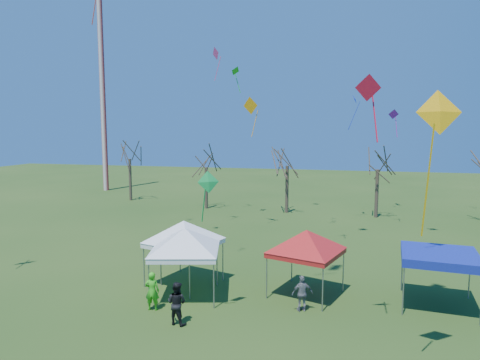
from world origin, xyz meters
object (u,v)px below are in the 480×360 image
object	(u,v)px
person_green	(152,291)
tree_0	(129,144)
tent_red	(307,234)
person_dark	(177,303)
tree_1	(206,153)
tree_3	(378,152)
tent_blue	(439,257)
person_grey	(302,293)
radio_mast	(103,96)
tent_white_west	(184,225)
tent_white_mid	(185,233)
tree_2	(287,149)

from	to	relation	value
person_green	tree_0	bearing A→B (deg)	-68.66
tent_red	person_dark	xyz separation A→B (m)	(-5.00, -4.50, -2.16)
tree_1	tree_3	bearing A→B (deg)	-2.06
tent_red	tent_blue	world-z (taller)	tent_red
person_grey	person_dark	distance (m)	5.63
tree_0	tent_blue	xyz separation A→B (m)	(28.23, -23.74, -4.11)
person_green	tree_1	bearing A→B (deg)	-85.81
radio_mast	tent_white_west	bearing A→B (deg)	-52.97
tent_red	person_grey	size ratio (longest dim) A/B	2.50
radio_mast	tent_white_mid	distance (m)	40.79
person_green	tent_white_mid	bearing A→B (deg)	-123.51
tree_1	tent_white_mid	xyz separation A→B (m)	(6.35, -22.60, -2.60)
radio_mast	person_grey	xyz separation A→B (m)	(29.33, -32.35, -11.68)
tent_blue	tree_3	bearing A→B (deg)	93.79
tree_1	tree_3	xyz separation A→B (m)	(16.80, -0.60, 0.29)
tree_1	tree_3	world-z (taller)	tree_3
tent_white_mid	tent_blue	distance (m)	11.94
tree_3	tree_0	bearing A→B (deg)	172.92
person_grey	tent_white_west	bearing A→B (deg)	-40.46
radio_mast	person_grey	world-z (taller)	radio_mast
tree_0	person_green	xyz separation A→B (m)	(15.54, -27.23, -5.60)
tree_1	tent_red	world-z (taller)	tree_1
person_grey	radio_mast	bearing A→B (deg)	-71.23
tree_0	person_grey	size ratio (longest dim) A/B	5.13
tree_3	tree_1	bearing A→B (deg)	177.94
radio_mast	tent_white_west	xyz separation A→B (m)	(22.92, -30.38, -9.31)
person_grey	person_dark	bearing A→B (deg)	3.54
tent_blue	person_grey	distance (m)	6.56
tree_2	tree_3	bearing A→B (deg)	-2.27
tent_white_west	tent_white_mid	bearing A→B (deg)	-67.02
radio_mast	tree_2	xyz separation A→B (m)	(25.63, -9.62, -6.21)
radio_mast	person_grey	size ratio (longest dim) A/B	15.20
tree_0	tent_white_mid	world-z (taller)	tree_0
tent_red	tent_white_west	bearing A→B (deg)	179.81
tent_white_mid	tent_red	world-z (taller)	tent_white_mid
tent_white_mid	tent_red	xyz separation A→B (m)	(5.74, 1.55, -0.11)
tree_3	tent_white_mid	size ratio (longest dim) A/B	1.82
person_grey	person_dark	world-z (taller)	person_dark
tree_2	tent_blue	bearing A→B (deg)	-64.81
tree_3	tent_red	xyz separation A→B (m)	(-4.71, -20.45, -3.00)
tent_white_west	tent_white_mid	xyz separation A→B (m)	(0.67, -1.57, 0.00)
tree_1	tree_2	xyz separation A→B (m)	(8.40, -0.27, 0.50)
person_grey	tree_3	bearing A→B (deg)	-125.28
tree_2	person_green	distance (m)	24.99
tree_2	tent_white_west	bearing A→B (deg)	-97.46
radio_mast	person_green	xyz separation A→B (m)	(22.70, -33.84, -11.61)
tree_3	person_green	world-z (taller)	tree_3
tent_blue	person_dark	world-z (taller)	tent_blue
person_green	person_grey	bearing A→B (deg)	-175.71
person_grey	tree_2	bearing A→B (deg)	-104.18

